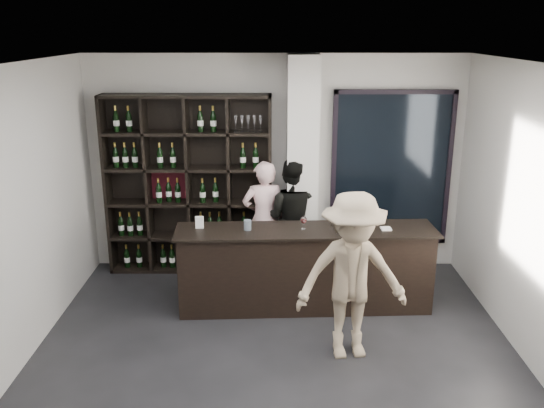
{
  "coord_description": "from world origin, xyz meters",
  "views": [
    {
      "loc": [
        -0.02,
        -4.8,
        3.23
      ],
      "look_at": [
        -0.04,
        1.1,
        1.4
      ],
      "focal_mm": 38.0,
      "sensor_mm": 36.0,
      "label": 1
    }
  ],
  "objects_px": {
    "tasting_counter": "(305,269)",
    "taster_black": "(292,218)",
    "customer": "(352,277)",
    "wine_shelf": "(189,185)",
    "taster_pink": "(264,219)"
  },
  "relations": [
    {
      "from": "tasting_counter",
      "to": "taster_black",
      "type": "relative_size",
      "value": 1.87
    },
    {
      "from": "taster_black",
      "to": "customer",
      "type": "height_order",
      "value": "customer"
    },
    {
      "from": "wine_shelf",
      "to": "taster_pink",
      "type": "relative_size",
      "value": 1.53
    },
    {
      "from": "wine_shelf",
      "to": "tasting_counter",
      "type": "height_order",
      "value": "wine_shelf"
    },
    {
      "from": "tasting_counter",
      "to": "wine_shelf",
      "type": "bearing_deg",
      "value": 140.47
    },
    {
      "from": "customer",
      "to": "tasting_counter",
      "type": "bearing_deg",
      "value": 104.1
    },
    {
      "from": "wine_shelf",
      "to": "customer",
      "type": "xyz_separation_m",
      "value": [
        1.9,
        -2.17,
        -0.34
      ]
    },
    {
      "from": "wine_shelf",
      "to": "customer",
      "type": "height_order",
      "value": "wine_shelf"
    },
    {
      "from": "wine_shelf",
      "to": "taster_black",
      "type": "xyz_separation_m",
      "value": [
        1.37,
        -0.17,
        -0.39
      ]
    },
    {
      "from": "tasting_counter",
      "to": "taster_black",
      "type": "xyz_separation_m",
      "value": [
        -0.13,
        0.96,
        0.31
      ]
    },
    {
      "from": "wine_shelf",
      "to": "taster_black",
      "type": "height_order",
      "value": "wine_shelf"
    },
    {
      "from": "taster_black",
      "to": "tasting_counter",
      "type": "bearing_deg",
      "value": 115.45
    },
    {
      "from": "taster_pink",
      "to": "customer",
      "type": "relative_size",
      "value": 0.91
    },
    {
      "from": "taster_pink",
      "to": "customer",
      "type": "distance_m",
      "value": 2.19
    },
    {
      "from": "tasting_counter",
      "to": "taster_black",
      "type": "distance_m",
      "value": 1.02
    }
  ]
}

